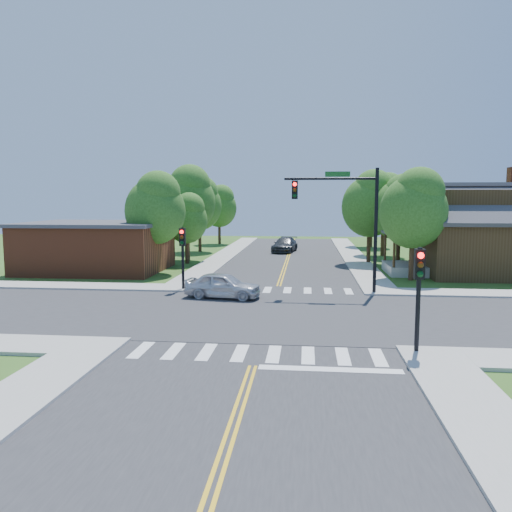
# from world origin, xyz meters

# --- Properties ---
(ground) EXTENTS (100.00, 100.00, 0.00)m
(ground) POSITION_xyz_m (0.00, 0.00, 0.00)
(ground) COLOR #31541A
(ground) RESTS_ON ground
(road_ns) EXTENTS (10.00, 90.00, 0.04)m
(road_ns) POSITION_xyz_m (0.00, 0.00, 0.02)
(road_ns) COLOR #2D2D30
(road_ns) RESTS_ON ground
(road_ew) EXTENTS (90.00, 10.00, 0.04)m
(road_ew) POSITION_xyz_m (0.00, 0.00, 0.03)
(road_ew) COLOR #2D2D30
(road_ew) RESTS_ON ground
(intersection_patch) EXTENTS (10.20, 10.20, 0.06)m
(intersection_patch) POSITION_xyz_m (0.00, 0.00, 0.00)
(intersection_patch) COLOR #2D2D30
(intersection_patch) RESTS_ON ground
(sidewalk_ne) EXTENTS (40.00, 40.00, 0.14)m
(sidewalk_ne) POSITION_xyz_m (15.82, 15.82, 0.07)
(sidewalk_ne) COLOR #9E9B93
(sidewalk_ne) RESTS_ON ground
(sidewalk_nw) EXTENTS (40.00, 40.00, 0.14)m
(sidewalk_nw) POSITION_xyz_m (-15.82, 15.82, 0.07)
(sidewalk_nw) COLOR #9E9B93
(sidewalk_nw) RESTS_ON ground
(crosswalk_north) EXTENTS (8.85, 2.00, 0.01)m
(crosswalk_north) POSITION_xyz_m (0.00, 6.20, 0.05)
(crosswalk_north) COLOR white
(crosswalk_north) RESTS_ON ground
(crosswalk_south) EXTENTS (8.85, 2.00, 0.01)m
(crosswalk_south) POSITION_xyz_m (0.00, -6.20, 0.05)
(crosswalk_south) COLOR white
(crosswalk_south) RESTS_ON ground
(centerline) EXTENTS (0.30, 90.00, 0.01)m
(centerline) POSITION_xyz_m (0.00, 0.00, 0.05)
(centerline) COLOR yellow
(centerline) RESTS_ON ground
(stop_bar) EXTENTS (4.60, 0.45, 0.09)m
(stop_bar) POSITION_xyz_m (2.50, -7.60, 0.00)
(stop_bar) COLOR white
(stop_bar) RESTS_ON ground
(signal_mast_ne) EXTENTS (5.30, 0.42, 7.20)m
(signal_mast_ne) POSITION_xyz_m (3.91, 5.59, 4.85)
(signal_mast_ne) COLOR black
(signal_mast_ne) RESTS_ON ground
(signal_pole_se) EXTENTS (0.34, 0.42, 3.80)m
(signal_pole_se) POSITION_xyz_m (5.60, -5.62, 2.66)
(signal_pole_se) COLOR black
(signal_pole_se) RESTS_ON ground
(signal_pole_nw) EXTENTS (0.34, 0.42, 3.80)m
(signal_pole_nw) POSITION_xyz_m (-5.60, 5.58, 2.66)
(signal_pole_nw) COLOR black
(signal_pole_nw) RESTS_ON ground
(house_ne) EXTENTS (13.05, 8.80, 7.11)m
(house_ne) POSITION_xyz_m (15.11, 14.23, 3.33)
(house_ne) COLOR #372613
(house_ne) RESTS_ON ground
(building_nw) EXTENTS (10.40, 8.40, 3.73)m
(building_nw) POSITION_xyz_m (-14.20, 13.20, 1.88)
(building_nw) COLOR brown
(building_nw) RESTS_ON ground
(tree_e_a) EXTENTS (4.45, 4.23, 7.57)m
(tree_e_a) POSITION_xyz_m (8.83, 10.96, 4.96)
(tree_e_a) COLOR #382314
(tree_e_a) RESTS_ON ground
(tree_e_b) EXTENTS (4.40, 4.18, 7.47)m
(tree_e_b) POSITION_xyz_m (9.15, 17.78, 4.89)
(tree_e_b) COLOR #382314
(tree_e_b) RESTS_ON ground
(tree_e_c) EXTENTS (4.69, 4.46, 7.98)m
(tree_e_c) POSITION_xyz_m (9.06, 25.61, 5.23)
(tree_e_c) COLOR #382314
(tree_e_c) RESTS_ON ground
(tree_e_d) EXTENTS (4.88, 4.64, 8.30)m
(tree_e_d) POSITION_xyz_m (9.09, 34.50, 5.44)
(tree_e_d) COLOR #382314
(tree_e_d) RESTS_ON ground
(tree_w_a) EXTENTS (4.42, 4.20, 7.51)m
(tree_w_a) POSITION_xyz_m (-9.28, 12.47, 4.92)
(tree_w_a) COLOR #382314
(tree_w_a) RESTS_ON ground
(tree_w_b) EXTENTS (4.98, 4.74, 8.47)m
(tree_w_b) POSITION_xyz_m (-8.73, 20.13, 5.55)
(tree_w_b) COLOR #382314
(tree_w_b) RESTS_ON ground
(tree_w_c) EXTENTS (4.60, 4.37, 7.81)m
(tree_w_c) POSITION_xyz_m (-9.29, 27.73, 5.12)
(tree_w_c) COLOR #382314
(tree_w_c) RESTS_ON ground
(tree_w_d) EXTENTS (4.23, 4.02, 7.19)m
(tree_w_d) POSITION_xyz_m (-8.78, 36.56, 4.71)
(tree_w_d) COLOR #382314
(tree_w_d) RESTS_ON ground
(tree_house) EXTENTS (4.66, 4.43, 7.93)m
(tree_house) POSITION_xyz_m (7.02, 19.51, 5.19)
(tree_house) COLOR #382314
(tree_house) RESTS_ON ground
(tree_bldg) EXTENTS (3.54, 3.36, 6.02)m
(tree_bldg) POSITION_xyz_m (-8.31, 18.04, 3.94)
(tree_bldg) COLOR #382314
(tree_bldg) RESTS_ON ground
(car_silver) EXTENTS (2.96, 4.68, 1.42)m
(car_silver) POSITION_xyz_m (-2.84, 3.50, 0.71)
(car_silver) COLOR silver
(car_silver) RESTS_ON ground
(car_dgrey) EXTENTS (3.59, 5.68, 1.47)m
(car_dgrey) POSITION_xyz_m (-0.51, 27.81, 0.73)
(car_dgrey) COLOR #2F3135
(car_dgrey) RESTS_ON ground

